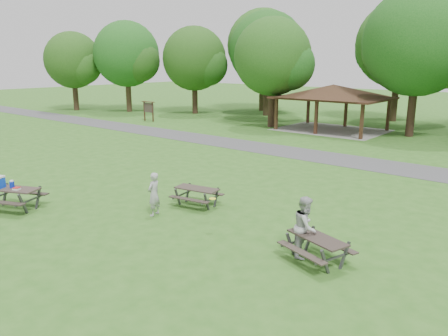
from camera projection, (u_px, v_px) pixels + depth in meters
ground at (133, 218)px, 16.00m from camera, size 160.00×160.00×0.00m
asphalt_path at (317, 156)px, 26.46m from camera, size 120.00×3.20×0.02m
pavilion at (333, 93)px, 35.69m from camera, size 8.60×7.01×3.76m
notice_board at (148, 107)px, 41.55m from camera, size 1.60×0.30×1.88m
tree_row_a at (127, 56)px, 48.31m from camera, size 7.56×7.20×9.97m
tree_row_b at (195, 61)px, 46.70m from camera, size 7.14×6.80×9.28m
tree_row_c at (268, 52)px, 44.76m from camera, size 8.19×7.80×10.67m
tree_row_d at (274, 59)px, 36.99m from camera, size 6.93×6.60×9.27m
tree_row_e at (420, 45)px, 31.78m from camera, size 8.40×8.00×11.02m
tree_deep_a at (264, 47)px, 49.09m from camera, size 8.40×8.00×11.38m
tree_deep_b at (401, 47)px, 40.21m from camera, size 8.40×8.00×11.13m
tree_flank_left at (74, 62)px, 49.95m from camera, size 6.72×6.40×8.93m
picnic_table_near at (8, 189)px, 16.80m from camera, size 2.51×2.30×1.41m
picnic_table_middle at (197, 192)px, 17.26m from camera, size 1.98×1.70×0.76m
picnic_table_far at (317, 243)px, 12.40m from camera, size 2.16×1.93×0.78m
frisbee_in_flight at (213, 199)px, 14.55m from camera, size 0.24×0.24×0.02m
frisbee_thrower at (154, 194)px, 16.12m from camera, size 0.51×0.67×1.64m
frisbee_catcher at (305, 227)px, 12.73m from camera, size 0.93×1.06×1.82m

